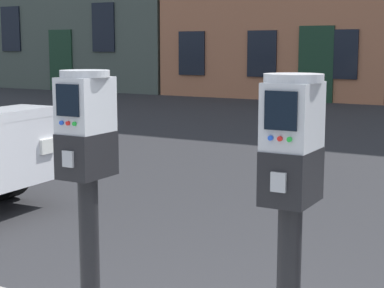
% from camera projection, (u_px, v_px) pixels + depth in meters
% --- Properties ---
extents(parking_meter_near_kerb, '(0.22, 0.25, 1.32)m').
position_uv_depth(parking_meter_near_kerb, '(87.00, 164.00, 2.80)').
color(parking_meter_near_kerb, black).
rests_on(parking_meter_near_kerb, sidewalk_slab).
extents(parking_meter_twin_adjacent, '(0.22, 0.25, 1.33)m').
position_uv_depth(parking_meter_twin_adjacent, '(291.00, 187.00, 2.32)').
color(parking_meter_twin_adjacent, black).
rests_on(parking_meter_twin_adjacent, sidewalk_slab).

